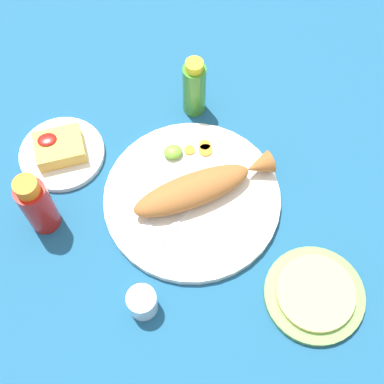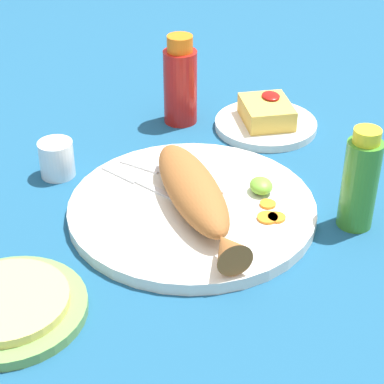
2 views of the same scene
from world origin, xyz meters
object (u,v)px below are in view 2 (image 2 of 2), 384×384
(main_plate, at_px, (192,209))
(hot_sauce_bottle_green, at_px, (360,181))
(hot_sauce_bottle_red, at_px, (180,83))
(tortilla_plate, at_px, (9,309))
(salt_cup, at_px, (57,161))
(side_plate_fries, at_px, (266,125))
(fork_near, at_px, (142,183))
(fried_fish, at_px, (196,194))
(fork_far, at_px, (165,172))

(main_plate, relative_size, hot_sauce_bottle_green, 2.36)
(hot_sauce_bottle_red, distance_m, tortilla_plate, 0.55)
(salt_cup, bearing_deg, main_plate, -127.62)
(side_plate_fries, bearing_deg, main_plate, 143.40)
(main_plate, height_order, fork_near, fork_near)
(tortilla_plate, bearing_deg, salt_cup, -11.70)
(salt_cup, distance_m, side_plate_fries, 0.38)
(main_plate, distance_m, hot_sauce_bottle_red, 0.30)
(fried_fish, distance_m, hot_sauce_bottle_red, 0.31)
(hot_sauce_bottle_green, bearing_deg, salt_cup, 62.75)
(salt_cup, bearing_deg, fork_near, -122.78)
(tortilla_plate, bearing_deg, main_plate, -56.65)
(fork_near, relative_size, salt_cup, 2.60)
(fork_far, xyz_separation_m, side_plate_fries, (0.15, -0.20, -0.01))
(main_plate, bearing_deg, side_plate_fries, -36.60)
(fried_fish, height_order, salt_cup, fried_fish)
(hot_sauce_bottle_red, height_order, salt_cup, hot_sauce_bottle_red)
(hot_sauce_bottle_red, distance_m, hot_sauce_bottle_green, 0.41)
(fried_fish, height_order, hot_sauce_bottle_green, hot_sauce_bottle_green)
(main_plate, xyz_separation_m, fork_near, (0.07, 0.06, 0.01))
(main_plate, bearing_deg, tortilla_plate, 123.35)
(fork_near, distance_m, tortilla_plate, 0.30)
(fork_near, relative_size, tortilla_plate, 0.81)
(fried_fish, distance_m, fork_far, 0.11)
(hot_sauce_bottle_red, relative_size, hot_sauce_bottle_green, 1.06)
(fork_near, bearing_deg, hot_sauce_bottle_green, -154.08)
(main_plate, xyz_separation_m, side_plate_fries, (0.24, -0.18, -0.00))
(fork_far, height_order, hot_sauce_bottle_green, hot_sauce_bottle_green)
(side_plate_fries, bearing_deg, tortilla_plate, 133.26)
(main_plate, distance_m, fork_near, 0.09)
(fork_far, distance_m, tortilla_plate, 0.34)
(main_plate, distance_m, fork_far, 0.09)
(fork_far, height_order, hot_sauce_bottle_red, hot_sauce_bottle_red)
(hot_sauce_bottle_red, distance_m, side_plate_fries, 0.17)
(side_plate_fries, bearing_deg, fork_far, 126.23)
(hot_sauce_bottle_green, relative_size, tortilla_plate, 0.81)
(hot_sauce_bottle_red, bearing_deg, tortilla_plate, 148.11)
(main_plate, height_order, fried_fish, fried_fish)
(fork_far, height_order, tortilla_plate, fork_far)
(salt_cup, bearing_deg, hot_sauce_bottle_red, -56.19)
(hot_sauce_bottle_green, height_order, salt_cup, hot_sauce_bottle_green)
(hot_sauce_bottle_green, bearing_deg, fried_fish, 77.40)
(fried_fish, height_order, tortilla_plate, fried_fish)
(hot_sauce_bottle_red, height_order, tortilla_plate, hot_sauce_bottle_red)
(fried_fish, relative_size, fork_far, 2.02)
(salt_cup, height_order, side_plate_fries, salt_cup)
(fork_far, xyz_separation_m, salt_cup, (0.06, 0.16, 0.01))
(fork_near, distance_m, salt_cup, 0.15)
(main_plate, bearing_deg, hot_sauce_bottle_red, -6.48)
(fried_fish, bearing_deg, hot_sauce_bottle_green, -109.89)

